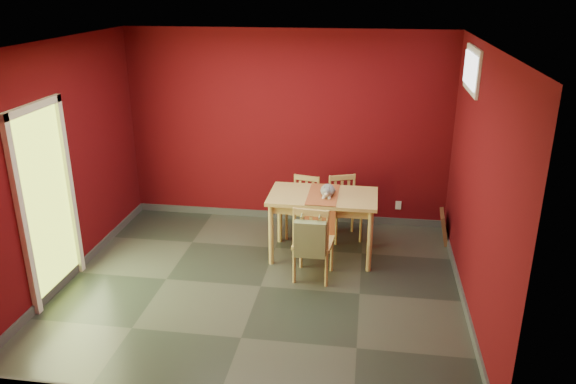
# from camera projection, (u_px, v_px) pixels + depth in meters

# --- Properties ---
(ground) EXTENTS (4.50, 4.50, 0.00)m
(ground) POSITION_uv_depth(u_px,v_px,m) (261.00, 286.00, 6.41)
(ground) COLOR #2D342D
(ground) RESTS_ON ground
(room_shell) EXTENTS (4.50, 4.50, 4.50)m
(room_shell) POSITION_uv_depth(u_px,v_px,m) (261.00, 282.00, 6.39)
(room_shell) COLOR #50080D
(room_shell) RESTS_ON ground
(doorway) EXTENTS (0.06, 1.01, 2.13)m
(doorway) POSITION_uv_depth(u_px,v_px,m) (46.00, 197.00, 5.95)
(doorway) COLOR #B7D838
(doorway) RESTS_ON ground
(window) EXTENTS (0.05, 0.90, 0.50)m
(window) POSITION_uv_depth(u_px,v_px,m) (472.00, 70.00, 6.20)
(window) COLOR white
(window) RESTS_ON room_shell
(outlet_plate) EXTENTS (0.08, 0.02, 0.12)m
(outlet_plate) POSITION_uv_depth(u_px,v_px,m) (398.00, 205.00, 7.93)
(outlet_plate) COLOR silver
(outlet_plate) RESTS_ON room_shell
(dining_table) EXTENTS (1.32, 0.78, 0.82)m
(dining_table) POSITION_uv_depth(u_px,v_px,m) (323.00, 203.00, 6.89)
(dining_table) COLOR tan
(dining_table) RESTS_ON ground
(table_runner) EXTENTS (0.37, 0.76, 0.38)m
(table_runner) POSITION_uv_depth(u_px,v_px,m) (322.00, 203.00, 6.75)
(table_runner) COLOR #A04E29
(table_runner) RESTS_ON dining_table
(chair_far_left) EXTENTS (0.46, 0.46, 0.83)m
(chair_far_left) POSITION_uv_depth(u_px,v_px,m) (303.00, 207.00, 7.55)
(chair_far_left) COLOR tan
(chair_far_left) RESTS_ON ground
(chair_far_right) EXTENTS (0.51, 0.51, 0.85)m
(chair_far_right) POSITION_uv_depth(u_px,v_px,m) (344.00, 207.00, 7.50)
(chair_far_right) COLOR tan
(chair_far_right) RESTS_ON ground
(chair_near) EXTENTS (0.47, 0.47, 0.94)m
(chair_near) POSITION_uv_depth(u_px,v_px,m) (313.00, 241.00, 6.42)
(chair_near) COLOR tan
(chair_near) RESTS_ON ground
(tote_bag) EXTENTS (0.35, 0.20, 0.48)m
(tote_bag) POSITION_uv_depth(u_px,v_px,m) (310.00, 239.00, 6.17)
(tote_bag) COLOR #7D8B59
(tote_bag) RESTS_ON chair_near
(cat) EXTENTS (0.30, 0.40, 0.18)m
(cat) POSITION_uv_depth(u_px,v_px,m) (328.00, 188.00, 6.80)
(cat) COLOR slate
(cat) RESTS_ON table_runner
(picture_frame) EXTENTS (0.16, 0.41, 0.41)m
(picture_frame) POSITION_uv_depth(u_px,v_px,m) (444.00, 227.00, 7.47)
(picture_frame) COLOR brown
(picture_frame) RESTS_ON ground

